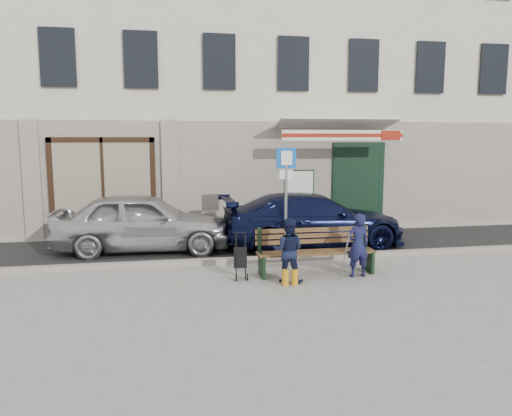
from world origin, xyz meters
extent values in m
plane|color=#9E9991|center=(0.00, 0.00, 0.00)|extent=(80.00, 80.00, 0.00)
cube|color=#282828|center=(0.00, 3.10, 0.01)|extent=(60.00, 3.20, 0.01)
cube|color=#9E9384|center=(0.00, 1.50, 0.06)|extent=(60.00, 0.18, 0.12)
cube|color=beige|center=(0.00, 8.50, 5.00)|extent=(20.00, 7.00, 10.00)
cube|color=#9E9384|center=(0.00, 4.96, 1.60)|extent=(20.00, 0.12, 3.20)
cube|color=maroon|center=(-3.20, 5.02, 1.55)|extent=(2.50, 0.12, 2.00)
cube|color=black|center=(4.10, 4.88, 1.30)|extent=(1.60, 0.10, 2.60)
cube|color=black|center=(4.10, 5.35, 1.20)|extent=(1.25, 0.90, 2.40)
cube|color=white|center=(2.30, 4.85, 1.45)|extent=(0.80, 0.03, 0.65)
cube|color=white|center=(3.20, 4.62, 3.08)|extent=(3.40, 1.72, 0.42)
cube|color=white|center=(3.20, 3.77, 2.80)|extent=(3.40, 0.05, 0.28)
cube|color=maroon|center=(3.20, 3.74, 2.80)|extent=(3.40, 0.02, 0.10)
imported|color=#BCBDC2|center=(-2.10, 3.04, 0.72)|extent=(4.33, 1.95, 1.45)
imported|color=black|center=(2.10, 2.85, 0.68)|extent=(4.66, 1.91, 1.35)
cylinder|color=gray|center=(1.17, 1.94, 1.21)|extent=(0.07, 0.07, 2.42)
cube|color=#0D51B6|center=(1.17, 1.94, 2.28)|extent=(0.47, 0.07, 0.47)
cube|color=white|center=(1.17, 1.91, 2.28)|extent=(0.26, 0.04, 0.32)
cube|color=white|center=(1.17, 1.94, 1.91)|extent=(0.32, 0.06, 0.20)
cube|color=brown|center=(1.41, 0.32, 0.45)|extent=(2.40, 0.50, 0.04)
cube|color=brown|center=(1.41, 0.60, 0.74)|extent=(2.40, 0.10, 0.36)
cube|color=black|center=(0.29, 0.32, 0.23)|extent=(0.06, 0.50, 0.45)
cube|color=black|center=(2.53, 0.32, 0.23)|extent=(0.06, 0.50, 0.45)
cube|color=white|center=(2.16, 0.22, 0.48)|extent=(0.34, 0.25, 0.11)
cylinder|color=gray|center=(1.76, -0.35, 0.50)|extent=(0.07, 0.34, 0.96)
cylinder|color=#C48614|center=(0.61, -0.33, 0.15)|extent=(0.13, 0.13, 0.30)
cylinder|color=#C48614|center=(0.79, -0.33, 0.15)|extent=(0.13, 0.13, 0.30)
imported|color=#15173C|center=(2.16, 0.00, 0.63)|extent=(0.49, 0.34, 1.27)
imported|color=#121833|center=(0.71, -0.12, 0.62)|extent=(0.73, 0.65, 1.24)
cylinder|color=black|center=(-0.25, 0.13, 0.06)|extent=(0.05, 0.13, 0.13)
cylinder|color=black|center=(-0.03, 0.13, 0.06)|extent=(0.05, 0.13, 0.13)
cube|color=black|center=(-0.14, 0.31, 0.41)|extent=(0.29, 0.27, 0.43)
cylinder|color=black|center=(-0.14, 0.42, 0.88)|extent=(0.24, 0.06, 0.02)
camera|label=1|loc=(-1.58, -9.10, 2.75)|focal=35.00mm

